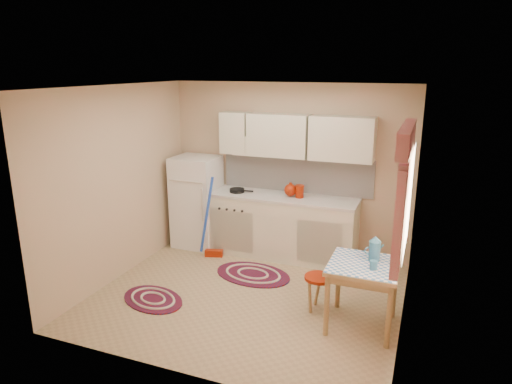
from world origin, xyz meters
TOP-DOWN VIEW (x-y plane):
  - room_shell at (0.16, 0.24)m, footprint 3.64×3.60m
  - fridge at (-1.36, 1.25)m, footprint 0.65×0.60m
  - broom at (-0.91, 0.90)m, footprint 0.30×0.19m
  - base_cabinets at (-0.04, 1.30)m, footprint 2.25×0.60m
  - countertop at (-0.04, 1.30)m, footprint 2.27×0.62m
  - frying_pan at (-0.68, 1.25)m, footprint 0.24×0.24m
  - red_kettle at (0.12, 1.30)m, footprint 0.24×0.22m
  - red_canister at (0.26, 1.30)m, footprint 0.14×0.14m
  - table at (1.39, -0.21)m, footprint 0.72×0.72m
  - stool at (0.88, -0.05)m, footprint 0.40×0.40m
  - coffee_pot at (1.47, -0.09)m, footprint 0.19×0.18m
  - mug at (1.50, -0.31)m, footprint 0.09×0.09m
  - rug_center at (-0.15, 0.53)m, footprint 1.14×0.84m
  - rug_left at (-1.02, -0.54)m, footprint 0.99×0.82m

SIDE VIEW (x-z plane):
  - rug_center at x=-0.15m, z-range 0.00..0.02m
  - rug_left at x=-1.02m, z-range 0.00..0.02m
  - stool at x=0.88m, z-range 0.00..0.42m
  - table at x=1.39m, z-range 0.00..0.72m
  - base_cabinets at x=-0.04m, z-range 0.00..0.88m
  - broom at x=-0.91m, z-range 0.00..1.20m
  - fridge at x=-1.36m, z-range 0.00..1.40m
  - mug at x=1.50m, z-range 0.72..0.82m
  - coffee_pot at x=1.47m, z-range 0.72..1.02m
  - countertop at x=-0.04m, z-range 0.88..0.92m
  - frying_pan at x=-0.68m, z-range 0.92..0.97m
  - red_canister at x=0.26m, z-range 0.92..1.08m
  - red_kettle at x=0.12m, z-range 0.92..1.12m
  - room_shell at x=0.16m, z-range 0.34..2.86m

